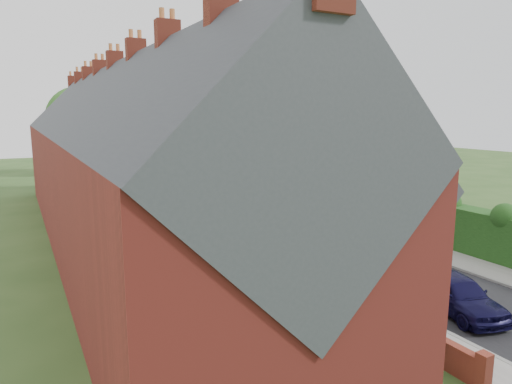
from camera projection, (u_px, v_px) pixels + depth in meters
ground at (377, 260)px, 23.99m from camera, size 140.00×140.00×0.00m
road at (267, 219)px, 33.33m from camera, size 6.00×58.00×0.02m
pavement_hedge_side at (313, 212)px, 35.22m from camera, size 2.20×58.00×0.12m
pavement_house_side at (219, 224)px, 31.55m from camera, size 1.70×58.00×0.12m
kerb_hedge_side at (302, 214)px, 34.73m from camera, size 0.18×58.00×0.13m
kerb_house_side at (229, 223)px, 31.92m from camera, size 0.18×58.00×0.13m
hedge at (333, 191)px, 35.78m from camera, size 2.10×58.00×2.85m
terrace_row at (123, 168)px, 26.90m from camera, size 9.05×40.50×11.50m
garden_wall_row at (211, 223)px, 30.15m from camera, size 0.35×40.35×1.10m
lamppost at (376, 184)px, 28.47m from camera, size 0.32×0.32×5.16m
tree_far_left at (138, 128)px, 56.66m from camera, size 7.14×6.80×9.29m
tree_far_right at (179, 123)px, 61.09m from camera, size 7.98×7.60×10.31m
tree_far_back at (84, 121)px, 56.38m from camera, size 8.40×8.00×10.82m
car_navy at (457, 293)px, 17.70m from camera, size 2.83×4.72×1.50m
car_silver_a at (363, 269)px, 20.72m from camera, size 2.33×4.19×1.31m
car_silver_b at (330, 245)px, 24.12m from camera, size 2.96×5.73×1.55m
car_white at (267, 225)px, 28.69m from camera, size 2.93×5.18×1.41m
car_green at (231, 203)px, 36.03m from camera, size 2.28×4.00×1.28m
car_red at (188, 190)px, 41.13m from camera, size 2.62×4.77×1.49m
car_beige at (180, 181)px, 46.60m from camera, size 2.94×5.60×1.50m
car_grey at (153, 175)px, 51.28m from camera, size 3.01×5.61×1.54m
horse at (284, 208)px, 32.78m from camera, size 1.52×2.25×1.74m
horse_cart at (269, 199)px, 34.66m from camera, size 1.34×2.96×2.14m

